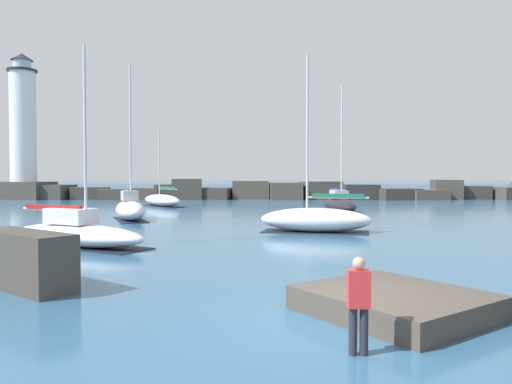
# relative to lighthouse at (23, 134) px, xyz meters

# --- Properties ---
(ground_plane) EXTENTS (600.00, 600.00, 0.00)m
(ground_plane) POSITION_rel_lighthouse_xyz_m (31.79, -53.00, -8.23)
(ground_plane) COLOR #336084
(open_sea_beyond) EXTENTS (400.00, 116.00, 0.01)m
(open_sea_beyond) POSITION_rel_lighthouse_xyz_m (31.79, 59.82, -8.23)
(open_sea_beyond) COLOR #235175
(open_sea_beyond) RESTS_ON ground
(breakwater_jetty) EXTENTS (67.88, 7.34, 2.56)m
(breakwater_jetty) POSITION_rel_lighthouse_xyz_m (32.70, -0.14, -7.29)
(breakwater_jetty) COLOR #423D38
(breakwater_jetty) RESTS_ON ground
(lighthouse) EXTENTS (4.26, 4.26, 18.40)m
(lighthouse) POSITION_rel_lighthouse_xyz_m (0.00, 0.00, 0.00)
(lighthouse) COLOR gray
(lighthouse) RESTS_ON ground
(foreground_rocks) EXTENTS (16.05, 8.95, 1.48)m
(foreground_rocks) POSITION_rel_lighthouse_xyz_m (32.70, -53.67, -7.64)
(foreground_rocks) COLOR #423D38
(foreground_rocks) RESTS_ON ground
(sailboat_moored_0) EXTENTS (3.74, 5.87, 10.23)m
(sailboat_moored_0) POSITION_rel_lighthouse_xyz_m (21.47, -30.03, -7.47)
(sailboat_moored_0) COLOR white
(sailboat_moored_0) RESTS_ON ground
(sailboat_moored_1) EXTENTS (2.55, 6.97, 9.99)m
(sailboat_moored_1) POSITION_rel_lighthouse_xyz_m (36.45, -23.24, -7.55)
(sailboat_moored_1) COLOR black
(sailboat_moored_1) RESTS_ON ground
(sailboat_moored_2) EXTENTS (6.08, 3.28, 9.21)m
(sailboat_moored_2) POSITION_rel_lighthouse_xyz_m (33.03, -37.01, -7.57)
(sailboat_moored_2) COLOR white
(sailboat_moored_2) RESTS_ON ground
(sailboat_moored_3) EXTENTS (5.43, 6.31, 7.33)m
(sailboat_moored_3) POSITION_rel_lighthouse_xyz_m (20.58, -15.05, -7.64)
(sailboat_moored_3) COLOR white
(sailboat_moored_3) RESTS_ON ground
(sailboat_moored_4) EXTENTS (7.20, 5.09, 8.26)m
(sailboat_moored_4) POSITION_rel_lighthouse_xyz_m (22.47, -42.36, -7.67)
(sailboat_moored_4) COLOR white
(sailboat_moored_4) RESTS_ON ground
(mooring_buoy_orange_near) EXTENTS (0.75, 0.75, 0.95)m
(mooring_buoy_orange_near) POSITION_rel_lighthouse_xyz_m (32.51, -30.85, -7.86)
(mooring_buoy_orange_near) COLOR yellow
(mooring_buoy_orange_near) RESTS_ON ground
(person_on_rocks) EXTENTS (0.36, 0.22, 1.61)m
(person_on_rocks) POSITION_rel_lighthouse_xyz_m (31.78, -54.93, -7.34)
(person_on_rocks) COLOR #282833
(person_on_rocks) RESTS_ON ground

